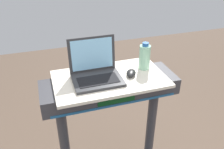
# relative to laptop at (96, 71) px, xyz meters

# --- Properties ---
(desk_board) EXTENTS (0.72, 0.42, 0.02)m
(desk_board) POSITION_rel_laptop_xyz_m (0.09, -0.02, -0.06)
(desk_board) COLOR beige
(desk_board) RESTS_ON treadmill_base
(laptop) EXTENTS (0.31, 0.26, 0.25)m
(laptop) POSITION_rel_laptop_xyz_m (0.00, 0.00, 0.00)
(laptop) COLOR #2D2D30
(laptop) RESTS_ON desk_board
(computer_mouse) EXTENTS (0.10, 0.12, 0.03)m
(computer_mouse) POSITION_rel_laptop_xyz_m (0.23, -0.04, -0.03)
(computer_mouse) COLOR black
(computer_mouse) RESTS_ON desk_board
(water_bottle) EXTENTS (0.08, 0.08, 0.19)m
(water_bottle) POSITION_rel_laptop_xyz_m (0.35, 0.03, 0.04)
(water_bottle) COLOR #9EDBB2
(water_bottle) RESTS_ON desk_board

